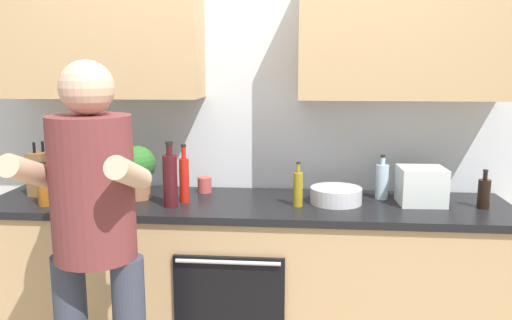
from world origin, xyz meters
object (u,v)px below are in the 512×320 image
object	(u,v)px
bottle_juice	(102,176)
bottle_hotsauce	(184,179)
potted_herb	(137,169)
bottle_water	(382,181)
bottle_syrup	(44,187)
bottle_wine	(170,180)
bottle_soy	(484,193)
knife_block	(40,173)
bottle_oil	(298,189)
cup_ceramic	(205,185)
person_standing	(94,226)
mixing_bowl	(336,195)
grocery_bag_produce	(421,186)

from	to	relation	value
bottle_juice	bottle_hotsauce	world-z (taller)	bottle_juice
potted_herb	bottle_water	bearing A→B (deg)	4.99
bottle_syrup	bottle_wine	bearing A→B (deg)	3.26
bottle_soy	knife_block	bearing A→B (deg)	178.17
bottle_hotsauce	bottle_oil	size ratio (longest dim) A/B	1.33
bottle_oil	cup_ceramic	distance (m)	0.61
potted_herb	person_standing	bearing A→B (deg)	-85.99
bottle_wine	mixing_bowl	size ratio (longest dim) A/B	1.25
knife_block	potted_herb	world-z (taller)	knife_block
bottle_wine	potted_herb	distance (m)	0.27
knife_block	grocery_bag_produce	distance (m)	2.13
person_standing	mixing_bowl	size ratio (longest dim) A/B	5.98
bottle_juice	bottle_syrup	distance (m)	0.30
bottle_wine	grocery_bag_produce	xyz separation A→B (m)	(1.32, 0.17, -0.05)
person_standing	bottle_wine	world-z (taller)	person_standing
bottle_water	potted_herb	world-z (taller)	potted_herb
bottle_hotsauce	bottle_water	world-z (taller)	bottle_hotsauce
bottle_juice	bottle_oil	xyz separation A→B (m)	(1.05, 0.02, -0.05)
bottle_wine	knife_block	distance (m)	0.83
bottle_juice	bottle_wine	size ratio (longest dim) A/B	0.96
bottle_soy	bottle_syrup	xyz separation A→B (m)	(-2.29, -0.15, 0.02)
person_standing	bottle_water	size ratio (longest dim) A/B	6.67
bottle_hotsauce	bottle_water	xyz separation A→B (m)	(1.08, 0.17, -0.03)
bottle_soy	bottle_syrup	distance (m)	2.30
person_standing	potted_herb	size ratio (longest dim) A/B	5.55
person_standing	mixing_bowl	xyz separation A→B (m)	(1.04, 0.74, -0.03)
bottle_juice	bottle_water	bearing A→B (deg)	8.08
bottle_juice	knife_block	xyz separation A→B (m)	(-0.42, 0.14, -0.02)
bottle_soy	bottle_syrup	world-z (taller)	bottle_syrup
bottle_syrup	potted_herb	world-z (taller)	potted_herb
potted_herb	bottle_hotsauce	bearing A→B (deg)	-9.91
bottle_water	mixing_bowl	size ratio (longest dim) A/B	0.90
person_standing	bottle_hotsauce	size ratio (longest dim) A/B	5.24
bottle_hotsauce	bottle_water	bearing A→B (deg)	8.75
person_standing	bottle_soy	size ratio (longest dim) A/B	8.08
bottle_water	mixing_bowl	world-z (taller)	bottle_water
knife_block	grocery_bag_produce	size ratio (longest dim) A/B	1.29
person_standing	bottle_oil	xyz separation A→B (m)	(0.83, 0.66, 0.02)
mixing_bowl	potted_herb	bearing A→B (deg)	-179.82
person_standing	mixing_bowl	world-z (taller)	person_standing
person_standing	bottle_hotsauce	xyz separation A→B (m)	(0.22, 0.69, 0.05)
bottle_wine	potted_herb	world-z (taller)	bottle_wine
cup_ceramic	bottle_juice	bearing A→B (deg)	-151.62
bottle_wine	bottle_soy	distance (m)	1.63
mixing_bowl	grocery_bag_produce	xyz separation A→B (m)	(0.45, 0.02, 0.06)
person_standing	bottle_hotsauce	world-z (taller)	person_standing
bottle_soy	mixing_bowl	bearing A→B (deg)	177.29
potted_herb	bottle_oil	bearing A→B (deg)	-5.12
cup_ceramic	grocery_bag_produce	bearing A→B (deg)	-7.13
bottle_hotsauce	potted_herb	size ratio (longest dim) A/B	1.06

